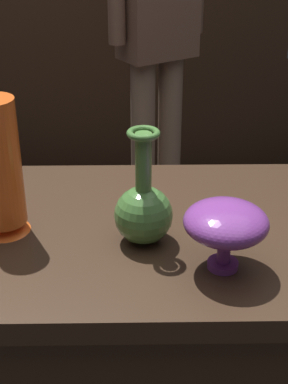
# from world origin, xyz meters

# --- Properties ---
(display_plinth) EXTENTS (1.20, 0.64, 0.80)m
(display_plinth) POSITION_xyz_m (0.00, 0.00, 0.40)
(display_plinth) COLOR #382619
(display_plinth) RESTS_ON ground_plane
(back_display_shelf) EXTENTS (2.60, 0.40, 0.99)m
(back_display_shelf) POSITION_xyz_m (0.00, 2.20, 0.49)
(back_display_shelf) COLOR #382619
(back_display_shelf) RESTS_ON ground_plane
(vase_centerpiece) EXTENTS (0.12, 0.12, 0.25)m
(vase_centerpiece) POSITION_xyz_m (0.00, -0.06, 0.87)
(vase_centerpiece) COLOR #477A38
(vase_centerpiece) RESTS_ON display_plinth
(vase_tall_behind) EXTENTS (0.16, 0.16, 0.14)m
(vase_tall_behind) POSITION_xyz_m (0.15, -0.16, 0.90)
(vase_tall_behind) COLOR #7A388E
(vase_tall_behind) RESTS_ON display_plinth
(visitor_center_back) EXTENTS (0.41, 0.32, 1.69)m
(visitor_center_back) POSITION_xyz_m (0.08, 1.36, 1.00)
(visitor_center_back) COLOR #846B56
(visitor_center_back) RESTS_ON ground_plane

